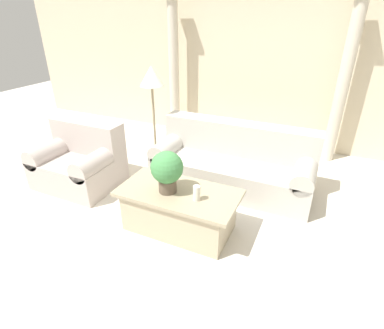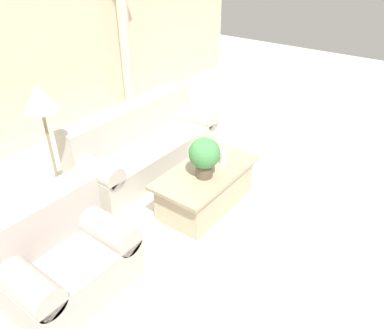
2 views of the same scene
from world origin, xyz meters
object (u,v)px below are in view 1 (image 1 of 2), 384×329
coffee_table (179,210)px  potted_plant (167,169)px  floor_lamp (152,82)px  sofa_long (233,163)px  loveseat (80,160)px

coffee_table → potted_plant: size_ratio=2.83×
floor_lamp → sofa_long: bearing=-4.3°
coffee_table → potted_plant: potted_plant is taller
sofa_long → potted_plant: (-0.35, -1.26, 0.42)m
sofa_long → coffee_table: bearing=-101.4°
sofa_long → coffee_table: size_ratio=1.67×
loveseat → potted_plant: bearing=-13.7°
loveseat → floor_lamp: size_ratio=0.71×
coffee_table → floor_lamp: bearing=129.7°
sofa_long → potted_plant: size_ratio=4.72×
coffee_table → potted_plant: bearing=-156.6°
sofa_long → loveseat: size_ratio=1.99×
potted_plant → sofa_long: bearing=74.4°
loveseat → potted_plant: size_ratio=2.37×
coffee_table → floor_lamp: (-1.09, 1.31, 1.09)m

